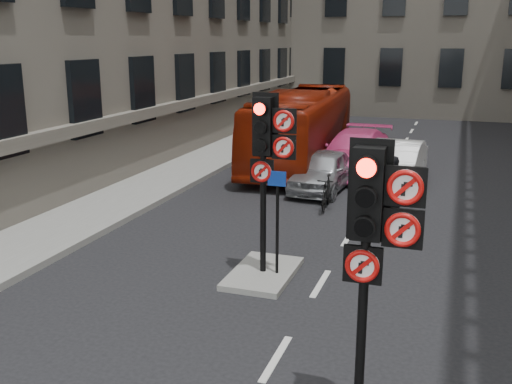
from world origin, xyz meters
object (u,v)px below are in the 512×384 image
Objects in this scene: signal_far at (267,145)px; car_silver at (323,171)px; car_white at (395,165)px; motorcyclist at (391,189)px; info_sign at (277,208)px; bus_red at (302,127)px; car_pink at (355,152)px; motorcycle at (327,192)px; signal_near at (374,224)px.

signal_far is 0.97× the size of car_silver.
motorcyclist is at bearing -82.37° from car_white.
signal_far reaches higher than motorcyclist.
signal_far reaches higher than info_sign.
bus_red is 5.64× the size of motorcyclist.
motorcycle is at bearing -86.11° from car_pink.
car_white is 2.82× the size of motorcycle.
info_sign is at bearing -80.65° from bus_red.
car_white is 2.12× the size of info_sign.
bus_red reaches higher than info_sign.
motorcyclist is (1.89, -5.68, 0.15)m from car_pink.
car_silver is 2.07× the size of motorcyclist.
motorcycle is at bearing -112.60° from car_white.
bus_red reaches higher than motorcyclist.
info_sign is at bearing 51.32° from motorcyclist.
signal_near is 2.00× the size of motorcyclist.
motorcycle is at bearing 91.06° from info_sign.
car_pink is 2.85× the size of motorcyclist.
signal_near is 16.00m from bus_red.
signal_far is 1.25m from info_sign.
signal_near is at bearing -78.26° from motorcycle.
car_white is 3.87m from motorcyclist.
signal_far is at bearing -81.98° from car_silver.
signal_far reaches higher than bus_red.
motorcyclist reaches higher than car_pink.
bus_red is at bearing 160.53° from car_pink.
signal_near is 4.76m from info_sign.
signal_far is 2.27× the size of motorcycle.
motorcycle is at bearing 105.26° from signal_near.
signal_far is 7.66m from car_silver.
signal_far reaches higher than signal_near.
motorcyclist is (1.89, 4.61, -1.81)m from signal_far.
car_white is 8.63m from info_sign.
info_sign reaches higher than motorcycle.
car_silver is 7.47m from info_sign.
signal_far is at bearing -94.21° from motorcycle.
signal_far is 11.50m from bus_red.
car_white is at bearing 79.41° from signal_far.
bus_red is (-4.82, 15.21, -1.18)m from signal_near.
signal_far is at bearing 48.89° from motorcyclist.
bus_red is 4.79× the size of info_sign.
signal_near is at bearing -76.54° from car_pink.
info_sign is (2.44, -11.23, 0.08)m from bus_red.
motorcycle is at bearing 89.32° from signal_far.
motorcycle is (0.07, -4.99, -0.27)m from car_pink.
bus_red is 11.50m from info_sign.
motorcyclist is at bearing -44.88° from car_silver.
car_white reaches higher than car_silver.
info_sign is (0.72, -7.39, 0.85)m from car_silver.
car_pink is at bearing 90.02° from signal_far.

